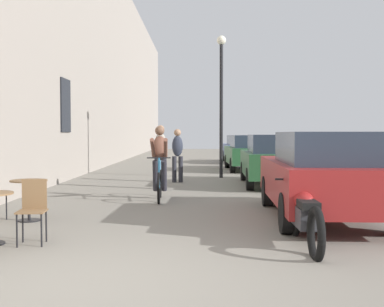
# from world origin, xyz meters

# --- Properties ---
(ground_plane) EXTENTS (88.00, 88.00, 0.00)m
(ground_plane) POSITION_xyz_m (0.00, 0.00, 0.00)
(ground_plane) COLOR gray
(building_facade_left) EXTENTS (0.54, 68.00, 10.16)m
(building_facade_left) POSITION_xyz_m (-3.45, 14.00, 5.08)
(building_facade_left) COLOR gray
(building_facade_left) RESTS_ON ground_plane
(cafe_chair_near_toward_street) EXTENTS (0.42, 0.42, 0.89)m
(cafe_chair_near_toward_street) POSITION_xyz_m (-1.26, 1.79, 0.52)
(cafe_chair_near_toward_street) COLOR black
(cafe_chair_near_toward_street) RESTS_ON ground_plane
(cafe_table_mid) EXTENTS (0.64, 0.64, 0.72)m
(cafe_table_mid) POSITION_xyz_m (-1.93, 3.56, 0.52)
(cafe_table_mid) COLOR black
(cafe_table_mid) RESTS_ON ground_plane
(cyclist_on_bicycle) EXTENTS (0.52, 1.76, 1.74)m
(cyclist_on_bicycle) POSITION_xyz_m (0.15, 6.38, 0.81)
(cyclist_on_bicycle) COLOR black
(cyclist_on_bicycle) RESTS_ON ground_plane
(pedestrian_near) EXTENTS (0.37, 0.29, 1.76)m
(pedestrian_near) POSITION_xyz_m (0.01, 8.58, 0.99)
(pedestrian_near) COLOR #26262D
(pedestrian_near) RESTS_ON ground_plane
(pedestrian_mid) EXTENTS (0.36, 0.26, 1.67)m
(pedestrian_mid) POSITION_xyz_m (0.40, 10.44, 0.94)
(pedestrian_mid) COLOR #26262D
(pedestrian_mid) RESTS_ON ground_plane
(street_lamp) EXTENTS (0.32, 0.32, 4.90)m
(street_lamp) POSITION_xyz_m (1.85, 12.10, 3.11)
(street_lamp) COLOR black
(street_lamp) RESTS_ON ground_plane
(parked_car_nearest) EXTENTS (1.99, 4.45, 1.56)m
(parked_car_nearest) POSITION_xyz_m (3.27, 3.78, 0.81)
(parked_car_nearest) COLOR maroon
(parked_car_nearest) RESTS_ON ground_plane
(parked_car_second) EXTENTS (1.90, 4.28, 1.50)m
(parked_car_second) POSITION_xyz_m (3.29, 9.53, 0.78)
(parked_car_second) COLOR #23512D
(parked_car_second) RESTS_ON ground_plane
(parked_car_third) EXTENTS (1.81, 4.15, 1.46)m
(parked_car_third) POSITION_xyz_m (3.15, 15.48, 0.76)
(parked_car_third) COLOR #23512D
(parked_car_third) RESTS_ON ground_plane
(parked_car_fourth) EXTENTS (1.79, 4.12, 1.45)m
(parked_car_fourth) POSITION_xyz_m (3.34, 21.03, 0.75)
(parked_car_fourth) COLOR #384C84
(parked_car_fourth) RESTS_ON ground_plane
(parked_motorcycle) EXTENTS (0.62, 2.15, 0.92)m
(parked_motorcycle) POSITION_xyz_m (2.49, 1.71, 0.40)
(parked_motorcycle) COLOR black
(parked_motorcycle) RESTS_ON ground_plane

